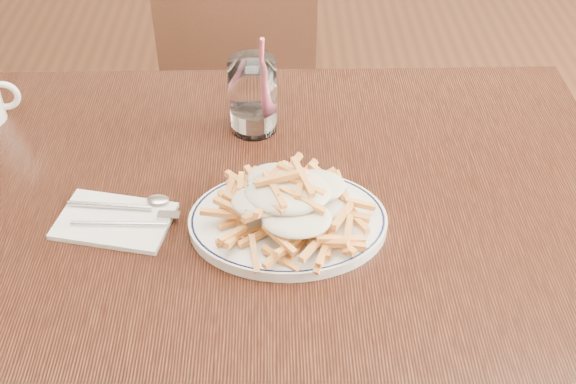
{
  "coord_description": "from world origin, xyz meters",
  "views": [
    {
      "loc": [
        0.03,
        -0.87,
        1.51
      ],
      "look_at": [
        0.04,
        -0.07,
        0.82
      ],
      "focal_mm": 45.0,
      "sensor_mm": 36.0,
      "label": 1
    }
  ],
  "objects_px": {
    "table": "(260,234)",
    "water_glass": "(253,100)",
    "fries_plate": "(288,222)",
    "loaded_fries": "(288,198)",
    "chair_far": "(237,90)"
  },
  "relations": [
    {
      "from": "chair_far",
      "to": "water_glass",
      "type": "xyz_separation_m",
      "value": [
        0.06,
        -0.57,
        0.34
      ]
    },
    {
      "from": "chair_far",
      "to": "loaded_fries",
      "type": "distance_m",
      "value": 0.91
    },
    {
      "from": "fries_plate",
      "to": "water_glass",
      "type": "xyz_separation_m",
      "value": [
        -0.06,
        0.26,
        0.05
      ]
    },
    {
      "from": "chair_far",
      "to": "fries_plate",
      "type": "bearing_deg",
      "value": -81.82
    },
    {
      "from": "loaded_fries",
      "to": "water_glass",
      "type": "relative_size",
      "value": 1.52
    },
    {
      "from": "chair_far",
      "to": "loaded_fries",
      "type": "height_order",
      "value": "loaded_fries"
    },
    {
      "from": "fries_plate",
      "to": "water_glass",
      "type": "relative_size",
      "value": 1.98
    },
    {
      "from": "table",
      "to": "water_glass",
      "type": "height_order",
      "value": "water_glass"
    },
    {
      "from": "table",
      "to": "loaded_fries",
      "type": "relative_size",
      "value": 4.24
    },
    {
      "from": "water_glass",
      "to": "fries_plate",
      "type": "bearing_deg",
      "value": -77.93
    },
    {
      "from": "fries_plate",
      "to": "table",
      "type": "bearing_deg",
      "value": 124.55
    },
    {
      "from": "loaded_fries",
      "to": "water_glass",
      "type": "distance_m",
      "value": 0.27
    },
    {
      "from": "table",
      "to": "fries_plate",
      "type": "height_order",
      "value": "fries_plate"
    },
    {
      "from": "loaded_fries",
      "to": "water_glass",
      "type": "xyz_separation_m",
      "value": [
        -0.06,
        0.26,
        0.0
      ]
    },
    {
      "from": "chair_far",
      "to": "water_glass",
      "type": "distance_m",
      "value": 0.67
    }
  ]
}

